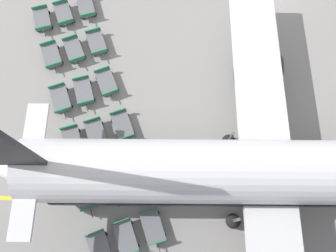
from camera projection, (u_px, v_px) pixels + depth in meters
The scene contains 20 objects.
airplane at pixel (284, 172), 22.42m from camera, with size 33.09×41.45×14.04m.
baggage_dolly_row_near_col_a at pixel (42, 19), 30.21m from camera, with size 3.22×1.77×0.92m.
baggage_dolly_row_near_col_b at pixel (52, 55), 28.95m from camera, with size 3.23×1.89×0.92m.
baggage_dolly_row_near_col_c at pixel (61, 99), 27.56m from camera, with size 3.23×1.88×0.92m.
baggage_dolly_row_near_col_d at pixel (72, 141), 26.33m from camera, with size 3.22×1.80×0.92m.
baggage_dolly_row_near_col_e at pixel (87, 193), 24.96m from camera, with size 3.23×1.84×0.92m.
baggage_dolly_row_near_col_f at pixel (100, 249), 23.65m from camera, with size 3.23×1.95×0.92m.
baggage_dolly_row_mid_a_col_a at pixel (64, 14), 30.41m from camera, with size 3.23×1.87×0.92m.
baggage_dolly_row_mid_a_col_b at pixel (74, 50), 29.13m from camera, with size 3.23×1.95×0.92m.
baggage_dolly_row_mid_a_col_c at pixel (84, 91), 27.79m from camera, with size 3.22×1.77×0.92m.
baggage_dolly_row_mid_a_col_d at pixel (96, 134), 26.54m from camera, with size 3.23×1.84×0.92m.
baggage_dolly_row_mid_a_col_e at pixel (111, 184), 25.21m from camera, with size 3.23×1.95×0.92m.
baggage_dolly_row_mid_a_col_f at pixel (125, 237), 23.91m from camera, with size 3.23×1.87×0.92m.
baggage_dolly_row_mid_b_col_a at pixel (86, 7), 30.68m from camera, with size 3.22×1.78×0.92m.
baggage_dolly_row_mid_b_col_b at pixel (97, 43), 29.37m from camera, with size 3.23×1.85×0.92m.
baggage_dolly_row_mid_b_col_c at pixel (107, 82), 28.07m from camera, with size 3.23×1.94×0.92m.
baggage_dolly_row_mid_b_col_d at pixel (122, 125), 26.78m from camera, with size 3.23×1.88×0.92m.
baggage_dolly_row_mid_b_col_e at pixel (137, 173), 25.48m from camera, with size 3.23×1.83×0.92m.
baggage_dolly_row_mid_b_col_f at pixel (153, 227), 24.16m from camera, with size 3.23×1.83×0.92m.
stand_guidance_stripe at pixel (160, 199), 25.27m from camera, with size 4.46×28.08×0.01m.
Camera 1 is at (21.20, -13.59, 25.72)m, focal length 35.00 mm.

